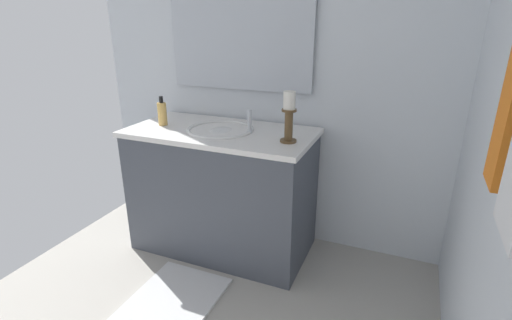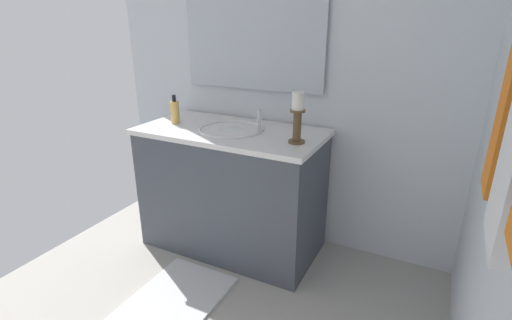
{
  "view_description": "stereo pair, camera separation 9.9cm",
  "coord_description": "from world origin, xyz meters",
  "px_view_note": "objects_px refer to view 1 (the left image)",
  "views": [
    {
      "loc": [
        0.91,
        0.89,
        1.42
      ],
      "look_at": [
        -0.34,
        0.36,
        0.91
      ],
      "focal_mm": 26.68,
      "sensor_mm": 36.0,
      "label": 1
    },
    {
      "loc": [
        0.87,
        0.98,
        1.42
      ],
      "look_at": [
        -0.34,
        0.36,
        0.91
      ],
      "focal_mm": 26.68,
      "sensor_mm": 36.0,
      "label": 2
    }
  ],
  "objects_px": {
    "sink_basin": "(221,136)",
    "soap_bottle": "(162,113)",
    "mirror": "(239,26)",
    "candle_holder_tall": "(289,116)",
    "bath_mat": "(170,304)",
    "vanity_cabinet": "(223,190)"
  },
  "relations": [
    {
      "from": "sink_basin",
      "to": "soap_bottle",
      "type": "relative_size",
      "value": 2.23
    },
    {
      "from": "mirror",
      "to": "candle_holder_tall",
      "type": "distance_m",
      "value": 0.71
    },
    {
      "from": "candle_holder_tall",
      "to": "bath_mat",
      "type": "height_order",
      "value": "candle_holder_tall"
    },
    {
      "from": "mirror",
      "to": "bath_mat",
      "type": "bearing_deg",
      "value": -0.0
    },
    {
      "from": "bath_mat",
      "to": "soap_bottle",
      "type": "bearing_deg",
      "value": -146.81
    },
    {
      "from": "mirror",
      "to": "sink_basin",
      "type": "bearing_deg",
      "value": 0.2
    },
    {
      "from": "vanity_cabinet",
      "to": "candle_holder_tall",
      "type": "relative_size",
      "value": 4.13
    },
    {
      "from": "sink_basin",
      "to": "bath_mat",
      "type": "relative_size",
      "value": 0.67
    },
    {
      "from": "sink_basin",
      "to": "bath_mat",
      "type": "bearing_deg",
      "value": -0.09
    },
    {
      "from": "vanity_cabinet",
      "to": "soap_bottle",
      "type": "distance_m",
      "value": 0.61
    },
    {
      "from": "sink_basin",
      "to": "mirror",
      "type": "xyz_separation_m",
      "value": [
        -0.28,
        -0.0,
        0.62
      ]
    },
    {
      "from": "vanity_cabinet",
      "to": "soap_bottle",
      "type": "relative_size",
      "value": 6.28
    },
    {
      "from": "mirror",
      "to": "bath_mat",
      "type": "height_order",
      "value": "mirror"
    },
    {
      "from": "candle_holder_tall",
      "to": "soap_bottle",
      "type": "relative_size",
      "value": 1.52
    },
    {
      "from": "mirror",
      "to": "candle_holder_tall",
      "type": "relative_size",
      "value": 3.46
    },
    {
      "from": "sink_basin",
      "to": "soap_bottle",
      "type": "xyz_separation_m",
      "value": [
        0.03,
        -0.39,
        0.11
      ]
    },
    {
      "from": "sink_basin",
      "to": "candle_holder_tall",
      "type": "bearing_deg",
      "value": 81.89
    },
    {
      "from": "vanity_cabinet",
      "to": "sink_basin",
      "type": "distance_m",
      "value": 0.36
    },
    {
      "from": "vanity_cabinet",
      "to": "sink_basin",
      "type": "relative_size",
      "value": 2.81
    },
    {
      "from": "candle_holder_tall",
      "to": "bath_mat",
      "type": "xyz_separation_m",
      "value": [
        0.56,
        -0.45,
        -0.93
      ]
    },
    {
      "from": "sink_basin",
      "to": "mirror",
      "type": "bearing_deg",
      "value": -179.8
    },
    {
      "from": "soap_bottle",
      "to": "mirror",
      "type": "bearing_deg",
      "value": 128.86
    }
  ]
}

